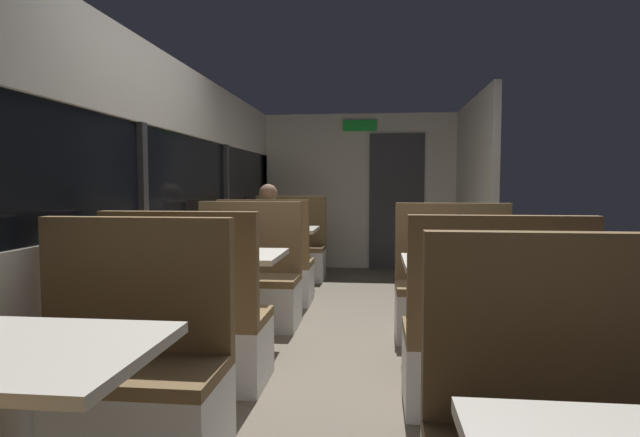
% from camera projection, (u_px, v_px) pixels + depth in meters
% --- Properties ---
extents(ground_plane, '(3.30, 9.20, 0.02)m').
position_uv_depth(ground_plane, '(339.00, 363.00, 3.69)').
color(ground_plane, '#665B4C').
extents(carriage_window_panel_left, '(0.09, 8.48, 2.30)m').
position_uv_depth(carriage_window_panel_left, '(140.00, 205.00, 3.77)').
color(carriage_window_panel_left, beige).
rests_on(carriage_window_panel_left, ground_plane).
extents(carriage_end_bulkhead, '(2.90, 0.11, 2.30)m').
position_uv_depth(carriage_end_bulkhead, '(363.00, 192.00, 7.76)').
color(carriage_end_bulkhead, beige).
rests_on(carriage_end_bulkhead, ground_plane).
extents(carriage_aisle_panel_right, '(0.08, 2.40, 2.30)m').
position_uv_depth(carriage_aisle_panel_right, '(474.00, 193.00, 6.43)').
color(carriage_aisle_panel_right, beige).
rests_on(carriage_aisle_panel_right, ground_plane).
extents(dining_table_near_window, '(0.90, 0.70, 0.74)m').
position_uv_depth(dining_table_near_window, '(14.00, 377.00, 1.67)').
color(dining_table_near_window, '#9E9EA3').
rests_on(dining_table_near_window, ground_plane).
extents(bench_near_window_facing_entry, '(0.95, 0.50, 1.10)m').
position_uv_depth(bench_near_window_facing_entry, '(122.00, 387.00, 2.38)').
color(bench_near_window_facing_entry, silver).
rests_on(bench_near_window_facing_entry, ground_plane).
extents(dining_table_mid_window, '(0.90, 0.70, 0.74)m').
position_uv_depth(dining_table_mid_window, '(223.00, 266.00, 3.92)').
color(dining_table_mid_window, '#9E9EA3').
rests_on(dining_table_mid_window, ground_plane).
extents(bench_mid_window_facing_end, '(0.95, 0.50, 1.10)m').
position_uv_depth(bench_mid_window_facing_end, '(190.00, 333.00, 3.25)').
color(bench_mid_window_facing_end, silver).
rests_on(bench_mid_window_facing_end, ground_plane).
extents(bench_mid_window_facing_entry, '(0.95, 0.50, 1.10)m').
position_uv_depth(bench_mid_window_facing_entry, '(246.00, 288.00, 4.64)').
color(bench_mid_window_facing_entry, silver).
rests_on(bench_mid_window_facing_entry, ground_plane).
extents(dining_table_far_window, '(0.90, 0.70, 0.74)m').
position_uv_depth(dining_table_far_window, '(279.00, 236.00, 6.18)').
color(dining_table_far_window, '#9E9EA3').
rests_on(dining_table_far_window, ground_plane).
extents(bench_far_window_facing_end, '(0.95, 0.50, 1.10)m').
position_uv_depth(bench_far_window_facing_end, '(267.00, 272.00, 5.50)').
color(bench_far_window_facing_end, silver).
rests_on(bench_far_window_facing_end, ground_plane).
extents(bench_far_window_facing_entry, '(0.95, 0.50, 1.10)m').
position_uv_depth(bench_far_window_facing_entry, '(289.00, 254.00, 6.89)').
color(bench_far_window_facing_entry, silver).
rests_on(bench_far_window_facing_entry, ground_plane).
extents(dining_table_rear_aisle, '(0.90, 0.70, 0.74)m').
position_uv_depth(dining_table_rear_aisle, '(470.00, 275.00, 3.53)').
color(dining_table_rear_aisle, '#9E9EA3').
rests_on(dining_table_rear_aisle, ground_plane).
extents(bench_rear_aisle_facing_end, '(0.95, 0.50, 1.10)m').
position_uv_depth(bench_rear_aisle_facing_end, '(492.00, 353.00, 2.86)').
color(bench_rear_aisle_facing_end, silver).
rests_on(bench_rear_aisle_facing_end, ground_plane).
extents(bench_rear_aisle_facing_entry, '(0.95, 0.50, 1.10)m').
position_uv_depth(bench_rear_aisle_facing_entry, '(454.00, 298.00, 4.24)').
color(bench_rear_aisle_facing_entry, silver).
rests_on(bench_rear_aisle_facing_entry, ground_plane).
extents(seated_passenger, '(0.47, 0.55, 1.26)m').
position_uv_depth(seated_passenger, '(268.00, 252.00, 5.56)').
color(seated_passenger, '#26262D').
rests_on(seated_passenger, ground_plane).
extents(coffee_cup_secondary, '(0.07, 0.07, 0.09)m').
position_uv_depth(coffee_cup_secondary, '(265.00, 223.00, 6.29)').
color(coffee_cup_secondary, white).
rests_on(coffee_cup_secondary, dining_table_far_window).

